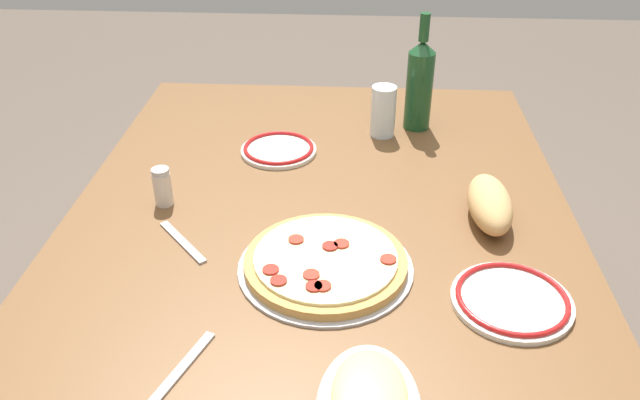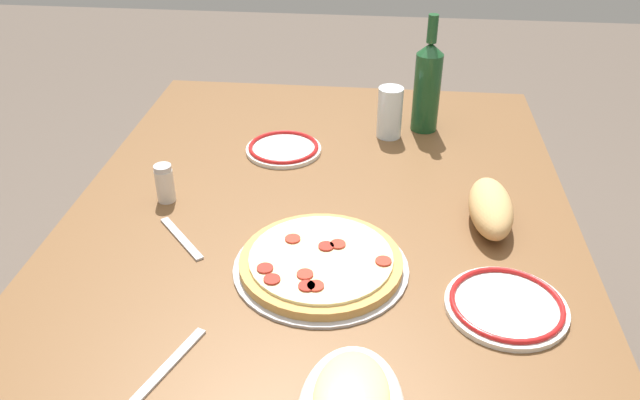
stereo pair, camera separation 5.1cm
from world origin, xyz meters
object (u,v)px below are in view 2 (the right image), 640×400
Objects in this scene: pepperoni_pizza at (321,263)px; side_plate_far at (284,148)px; water_glass at (390,112)px; side_plate_near at (506,305)px; wine_bottle at (427,85)px; bread_loaf at (491,208)px; spice_shaker at (165,183)px; dining_table at (320,248)px.

side_plate_far is (-0.46, -0.14, -0.01)m from pepperoni_pizza.
side_plate_near is (0.66, 0.21, -0.06)m from water_glass.
side_plate_near is (0.08, 0.33, -0.01)m from pepperoni_pizza.
side_plate_far is at bearing -65.96° from water_glass.
wine_bottle is 1.48× the size of bread_loaf.
wine_bottle is at bearing -170.34° from side_plate_near.
bread_loaf is at bearing 59.86° from side_plate_far.
spice_shaker is (0.42, -0.57, -0.08)m from wine_bottle.
water_glass reaches higher than bread_loaf.
dining_table is at bearing -91.33° from bread_loaf.
side_plate_near is at bearing 67.70° from spice_shaker.
side_plate_near is at bearing 52.33° from dining_table.
pepperoni_pizza is 0.67m from wine_bottle.
dining_table is 0.37m from spice_shaker.
dining_table is 4.27× the size of pepperoni_pizza.
bread_loaf is 2.39× the size of spice_shaker.
dining_table is 7.49× the size of side_plate_far.
bread_loaf is (0.28, 0.47, 0.03)m from side_plate_far.
wine_bottle reaches higher than spice_shaker.
water_glass is 0.29m from side_plate_far.
dining_table is 0.23m from pepperoni_pizza.
side_plate_far is at bearing -120.14° from bread_loaf.
water_glass is at bearing 168.46° from pepperoni_pizza.
bread_loaf is at bearing 88.34° from spice_shaker.
side_plate_near is at bearing 18.01° from water_glass.
dining_table is at bearing 24.25° from side_plate_far.
wine_bottle is at bearing 151.90° from dining_table.
water_glass is 0.71× the size of side_plate_far.
spice_shaker is (0.26, -0.22, 0.03)m from side_plate_far.
water_glass is at bearing -60.11° from wine_bottle.
wine_bottle is 0.41m from side_plate_far.
bread_loaf reaches higher than side_plate_near.
pepperoni_pizza is at bearing 17.14° from side_plate_far.
pepperoni_pizza reaches higher than side_plate_near.
dining_table is 0.31m from side_plate_far.
water_glass is at bearing 127.63° from spice_shaker.
wine_bottle is at bearing 126.48° from spice_shaker.
side_plate_far reaches higher than dining_table.
water_glass reaches higher than spice_shaker.
dining_table is at bearing -127.67° from side_plate_near.
dining_table is 10.58× the size of water_glass.
water_glass is 0.64× the size of bread_loaf.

